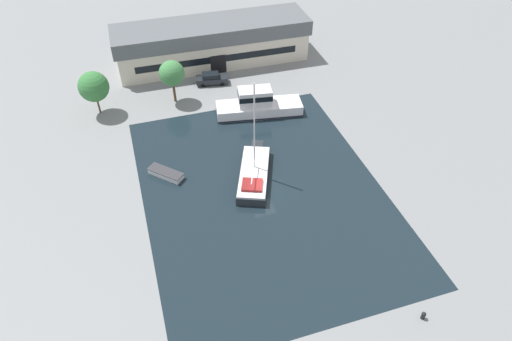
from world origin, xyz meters
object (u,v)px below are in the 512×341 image
Objects in this scene: quay_tree_near_building at (172,73)px; sailboat_moored at (254,173)px; warehouse_building at (212,42)px; quay_tree_by_water at (94,87)px; small_dinghy at (166,173)px; motor_cruiser at (258,105)px; parked_car at (212,79)px.

quay_tree_near_building is 19.84m from sailboat_moored.
warehouse_building is 20.46m from quay_tree_by_water.
sailboat_moored is at bearing -63.03° from small_dinghy.
quay_tree_near_building is 1.01× the size of quay_tree_by_water.
sailboat_moored is (5.86, -18.58, -3.73)m from quay_tree_near_building.
sailboat_moored is 2.96× the size of small_dinghy.
motor_cruiser is (2.35, -16.00, -1.92)m from warehouse_building.
quay_tree_by_water is 21.63m from motor_cruiser.
motor_cruiser is (10.17, -6.36, -3.02)m from quay_tree_near_building.
sailboat_moored is (16.14, -18.72, -3.46)m from quay_tree_by_water.
warehouse_building is 7.41× the size of small_dinghy.
parked_car is 21.58m from sailboat_moored.
warehouse_building is 2.51× the size of motor_cruiser.
quay_tree_near_building is at bearing -0.76° from quay_tree_by_water.
motor_cruiser is (20.45, -6.50, -2.74)m from quay_tree_by_water.
small_dinghy is (-11.59, -24.97, -2.90)m from warehouse_building.
small_dinghy is at bearing -67.19° from quay_tree_by_water.
motor_cruiser is at bearing -80.72° from warehouse_building.
quay_tree_by_water is 0.51× the size of motor_cruiser.
warehouse_building is 16.28m from motor_cruiser.
parked_car is 0.41× the size of motor_cruiser.
sailboat_moored reaches higher than quay_tree_near_building.
quay_tree_by_water is (-10.28, 0.14, -0.28)m from quay_tree_near_building.
quay_tree_by_water is at bearing 179.24° from quay_tree_near_building.
warehouse_building reaches higher than small_dinghy.
parked_car is 0.40× the size of sailboat_moored.
quay_tree_near_building reaches higher than quay_tree_by_water.
motor_cruiser is at bearing -32.03° from quay_tree_near_building.
motor_cruiser reaches higher than small_dinghy.
quay_tree_near_building is (-7.82, -9.64, 1.10)m from warehouse_building.
parked_car is 10.27m from motor_cruiser.
sailboat_moored reaches higher than parked_car.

